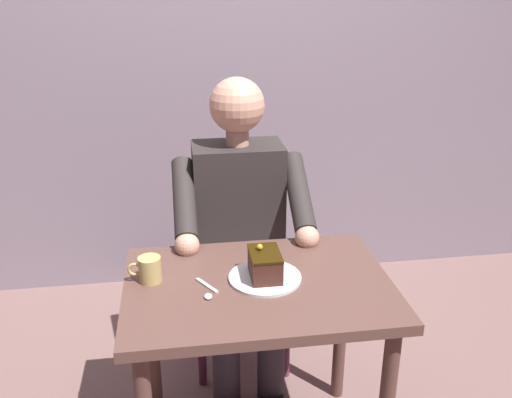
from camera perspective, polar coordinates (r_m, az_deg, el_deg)
cafe_rear_panel at (r=2.92m, az=-4.05°, el=19.42°), size 6.40×0.12×3.00m
dining_table at (r=1.86m, az=0.23°, el=-11.56°), size 0.86×0.61×0.71m
chair at (r=2.47m, az=-2.04°, el=-5.59°), size 0.42×0.42×0.89m
seated_person at (r=2.24m, az=-1.61°, el=-3.46°), size 0.53×0.58×1.28m
dessert_plate at (r=1.82m, az=0.93°, el=-8.12°), size 0.24×0.24×0.01m
cake_slice at (r=1.79m, az=0.93°, el=-6.76°), size 0.10×0.14×0.11m
coffee_cup at (r=1.82m, az=-10.98°, el=-7.11°), size 0.11×0.07×0.08m
dessert_spoon at (r=1.75m, az=-5.04°, el=-9.46°), size 0.07×0.14×0.01m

